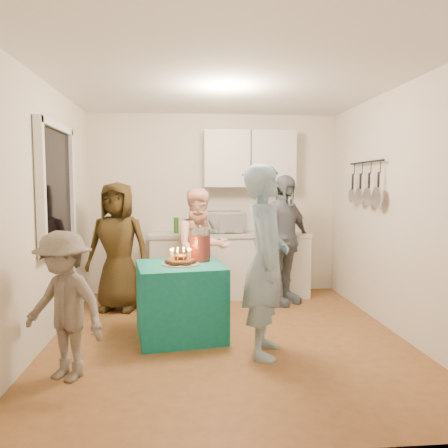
{
  "coord_description": "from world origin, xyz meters",
  "views": [
    {
      "loc": [
        -0.42,
        -4.4,
        1.57
      ],
      "look_at": [
        0.0,
        0.35,
        1.15
      ],
      "focal_mm": 35.0,
      "sensor_mm": 36.0,
      "label": 1
    }
  ],
  "objects": [
    {
      "name": "floor",
      "position": [
        0.0,
        0.0,
        0.0
      ],
      "size": [
        4.0,
        4.0,
        0.0
      ],
      "primitive_type": "plane",
      "color": "brown",
      "rests_on": "ground"
    },
    {
      "name": "ceiling",
      "position": [
        0.0,
        0.0,
        2.6
      ],
      "size": [
        4.0,
        4.0,
        0.0
      ],
      "primitive_type": "plane",
      "color": "white",
      "rests_on": "floor"
    },
    {
      "name": "back_wall",
      "position": [
        0.0,
        2.0,
        1.3
      ],
      "size": [
        3.6,
        3.6,
        0.0
      ],
      "primitive_type": "plane",
      "color": "silver",
      "rests_on": "floor"
    },
    {
      "name": "left_wall",
      "position": [
        -1.8,
        0.0,
        1.3
      ],
      "size": [
        4.0,
        4.0,
        0.0
      ],
      "primitive_type": "plane",
      "color": "silver",
      "rests_on": "floor"
    },
    {
      "name": "right_wall",
      "position": [
        1.8,
        0.0,
        1.3
      ],
      "size": [
        4.0,
        4.0,
        0.0
      ],
      "primitive_type": "plane",
      "color": "silver",
      "rests_on": "floor"
    },
    {
      "name": "window_night",
      "position": [
        -1.77,
        0.3,
        1.55
      ],
      "size": [
        0.04,
        1.0,
        1.2
      ],
      "primitive_type": "cube",
      "color": "black",
      "rests_on": "left_wall"
    },
    {
      "name": "counter",
      "position": [
        0.2,
        1.7,
        0.43
      ],
      "size": [
        2.2,
        0.58,
        0.86
      ],
      "primitive_type": "cube",
      "color": "white",
      "rests_on": "floor"
    },
    {
      "name": "countertop",
      "position": [
        0.2,
        1.7,
        0.89
      ],
      "size": [
        2.24,
        0.62,
        0.05
      ],
      "primitive_type": "cube",
      "color": "beige",
      "rests_on": "counter"
    },
    {
      "name": "upper_cabinet",
      "position": [
        0.5,
        1.85,
        1.95
      ],
      "size": [
        1.3,
        0.3,
        0.8
      ],
      "primitive_type": "cube",
      "color": "white",
      "rests_on": "back_wall"
    },
    {
      "name": "pot_rack",
      "position": [
        1.72,
        0.7,
        1.6
      ],
      "size": [
        0.12,
        1.0,
        0.6
      ],
      "primitive_type": "cube",
      "color": "black",
      "rests_on": "right_wall"
    },
    {
      "name": "microwave",
      "position": [
        0.13,
        1.7,
        1.06
      ],
      "size": [
        0.58,
        0.44,
        0.3
      ],
      "primitive_type": "imported",
      "rotation": [
        0.0,
        0.0,
        0.14
      ],
      "color": "white",
      "rests_on": "countertop"
    },
    {
      "name": "party_table",
      "position": [
        -0.48,
        0.08,
        0.38
      ],
      "size": [
        0.98,
        0.98,
        0.76
      ],
      "primitive_type": "cube",
      "rotation": [
        0.0,
        0.0,
        0.16
      ],
      "color": "#12796D",
      "rests_on": "floor"
    },
    {
      "name": "donut_cake",
      "position": [
        -0.47,
        0.04,
        0.85
      ],
      "size": [
        0.38,
        0.38,
        0.18
      ],
      "primitive_type": null,
      "color": "#381C0C",
      "rests_on": "party_table"
    },
    {
      "name": "punch_jar",
      "position": [
        -0.27,
        0.25,
        0.93
      ],
      "size": [
        0.22,
        0.22,
        0.34
      ],
      "primitive_type": "cylinder",
      "color": "#B4140E",
      "rests_on": "party_table"
    },
    {
      "name": "man_birthday",
      "position": [
        0.31,
        -0.48,
        0.88
      ],
      "size": [
        0.56,
        0.72,
        1.76
      ],
      "primitive_type": "imported",
      "rotation": [
        0.0,
        0.0,
        1.34
      ],
      "color": "#88AAC6",
      "rests_on": "floor"
    },
    {
      "name": "woman_back_left",
      "position": [
        -1.27,
        1.14,
        0.81
      ],
      "size": [
        0.88,
        0.66,
        1.62
      ],
      "primitive_type": "imported",
      "rotation": [
        0.0,
        0.0,
        -0.2
      ],
      "color": "brown",
      "rests_on": "floor"
    },
    {
      "name": "woman_back_center",
      "position": [
        -0.23,
        1.02,
        0.77
      ],
      "size": [
        0.88,
        0.76,
        1.54
      ],
      "primitive_type": "imported",
      "rotation": [
        0.0,
        0.0,
        0.27
      ],
      "color": "#FF9485",
      "rests_on": "floor"
    },
    {
      "name": "woman_back_right",
      "position": [
        0.86,
        1.23,
        0.86
      ],
      "size": [
        1.06,
        0.93,
        1.71
      ],
      "primitive_type": "imported",
      "rotation": [
        0.0,
        0.0,
        0.63
      ],
      "color": "black",
      "rests_on": "floor"
    },
    {
      "name": "child_near_left",
      "position": [
        -1.4,
        -0.86,
        0.61
      ],
      "size": [
        0.9,
        0.78,
        1.21
      ],
      "primitive_type": "imported",
      "rotation": [
        0.0,
        0.0,
        -0.53
      ],
      "color": "#5D534A",
      "rests_on": "floor"
    }
  ]
}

